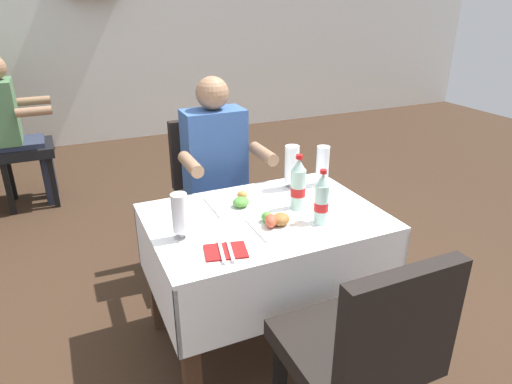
% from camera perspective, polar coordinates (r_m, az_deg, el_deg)
% --- Properties ---
extents(ground_plane, '(11.00, 11.00, 0.00)m').
position_cam_1_polar(ground_plane, '(2.49, -1.95, -18.67)').
color(ground_plane, '#382619').
extents(back_wall, '(11.00, 0.12, 2.89)m').
position_cam_1_polar(back_wall, '(5.86, -18.72, 20.12)').
color(back_wall, white).
rests_on(back_wall, ground).
extents(main_dining_table, '(1.08, 0.76, 0.72)m').
position_cam_1_polar(main_dining_table, '(2.21, 1.07, -7.04)').
color(main_dining_table, white).
rests_on(main_dining_table, ground).
extents(chair_far_diner_seat, '(0.44, 0.50, 0.97)m').
position_cam_1_polar(chair_far_diner_seat, '(2.85, -5.57, 0.37)').
color(chair_far_diner_seat, black).
rests_on(chair_far_diner_seat, ground).
extents(chair_near_camera_side, '(0.44, 0.50, 0.97)m').
position_cam_1_polar(chair_near_camera_side, '(1.68, 13.08, -18.90)').
color(chair_near_camera_side, black).
rests_on(chair_near_camera_side, ground).
extents(seated_diner_far, '(0.50, 0.46, 1.26)m').
position_cam_1_polar(seated_diner_far, '(2.70, -4.77, 2.63)').
color(seated_diner_far, '#282D42').
rests_on(seated_diner_far, ground).
extents(plate_near_camera, '(0.23, 0.23, 0.07)m').
position_cam_1_polar(plate_near_camera, '(2.02, 2.65, -3.80)').
color(plate_near_camera, white).
rests_on(plate_near_camera, main_dining_table).
extents(plate_far_diner, '(0.25, 0.25, 0.06)m').
position_cam_1_polar(plate_far_diner, '(2.23, -2.38, -1.22)').
color(plate_far_diner, white).
rests_on(plate_far_diner, main_dining_table).
extents(beer_glass_left, '(0.07, 0.07, 0.21)m').
position_cam_1_polar(beer_glass_left, '(1.91, -9.57, -2.98)').
color(beer_glass_left, white).
rests_on(beer_glass_left, main_dining_table).
extents(beer_glass_middle, '(0.07, 0.07, 0.22)m').
position_cam_1_polar(beer_glass_middle, '(2.46, 8.39, 3.33)').
color(beer_glass_middle, white).
rests_on(beer_glass_middle, main_dining_table).
extents(beer_glass_right, '(0.08, 0.08, 0.24)m').
position_cam_1_polar(beer_glass_right, '(2.40, 4.53, 3.13)').
color(beer_glass_right, white).
rests_on(beer_glass_right, main_dining_table).
extents(cola_bottle_primary, '(0.07, 0.07, 0.26)m').
position_cam_1_polar(cola_bottle_primary, '(2.03, 8.28, -1.04)').
color(cola_bottle_primary, silver).
rests_on(cola_bottle_primary, main_dining_table).
extents(cola_bottle_secondary, '(0.07, 0.07, 0.27)m').
position_cam_1_polar(cola_bottle_secondary, '(2.16, 5.34, 0.82)').
color(cola_bottle_secondary, silver).
rests_on(cola_bottle_secondary, main_dining_table).
extents(napkin_cutlery_set, '(0.19, 0.20, 0.01)m').
position_cam_1_polar(napkin_cutlery_set, '(1.84, -3.84, -7.43)').
color(napkin_cutlery_set, maroon).
rests_on(napkin_cutlery_set, main_dining_table).
extents(background_chair_right, '(0.50, 0.44, 0.97)m').
position_cam_1_polar(background_chair_right, '(4.26, -28.48, 5.42)').
color(background_chair_right, black).
rests_on(background_chair_right, ground).
extents(background_patron, '(0.46, 0.50, 1.26)m').
position_cam_1_polar(background_patron, '(4.21, -28.23, 7.56)').
color(background_patron, '#282D42').
rests_on(background_patron, ground).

